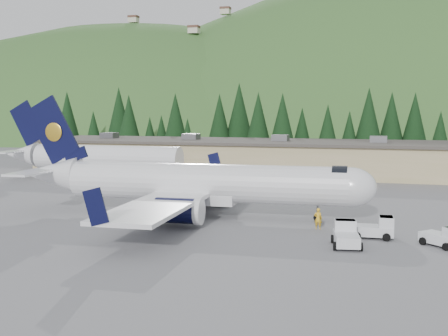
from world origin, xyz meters
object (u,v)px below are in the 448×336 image
baggage_tug_b (445,237)px  ramp_worker (318,219)px  airliner (196,184)px  baggage_tug_c (346,235)px  terminal_building (250,156)px  baggage_tug_a (376,228)px  second_airliner (89,157)px

baggage_tug_b → ramp_worker: (-9.70, 3.65, 0.17)m
airliner → baggage_tug_c: (14.54, -8.12, -2.25)m
baggage_tug_c → terminal_building: bearing=12.4°
airliner → baggage_tug_a: 17.44m
baggage_tug_c → ramp_worker: bearing=17.4°
terminal_building → baggage_tug_b: bearing=-60.2°
ramp_worker → baggage_tug_a: bearing=153.4°
second_airliner → ramp_worker: (35.76, -24.88, -2.41)m
second_airliner → baggage_tug_c: 48.93m
terminal_building → second_airliner: bearing=-141.2°
second_airliner → ramp_worker: 43.63m
airliner → second_airliner: size_ratio=1.26×
second_airliner → baggage_tug_c: (38.45, -30.16, -2.51)m
airliner → terminal_building: 38.26m
baggage_tug_a → ramp_worker: 5.17m
baggage_tug_a → baggage_tug_b: bearing=-20.9°
airliner → baggage_tug_c: airliner is taller
airliner → baggage_tug_b: (21.55, -6.48, -2.33)m
baggage_tug_a → baggage_tug_c: 3.80m
airliner → ramp_worker: 12.37m
terminal_building → ramp_worker: bearing=-68.8°
baggage_tug_a → second_airliner: bearing=142.9°
baggage_tug_a → terminal_building: terminal_building is taller
baggage_tug_a → terminal_building: size_ratio=0.05×
baggage_tug_c → terminal_building: 49.78m
second_airliner → baggage_tug_b: second_airliner is taller
baggage_tug_b → baggage_tug_c: 7.20m
baggage_tug_a → baggage_tug_c: bearing=-126.0°
second_airliner → baggage_tug_c: bearing=-38.1°
baggage_tug_a → baggage_tug_b: 5.21m
baggage_tug_b → terminal_building: bearing=162.6°
airliner → terminal_building: bearing=93.4°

